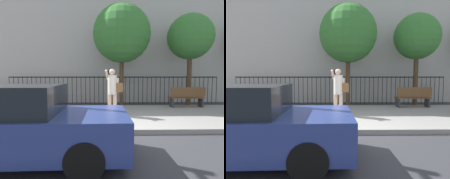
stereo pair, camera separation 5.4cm
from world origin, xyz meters
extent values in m
plane|color=#333338|center=(0.00, 0.00, 0.00)|extent=(60.00, 60.00, 0.00)
cube|color=gray|center=(0.00, 2.20, 0.07)|extent=(28.00, 4.40, 0.15)
cube|color=#BCB7B2|center=(0.00, 8.50, 4.95)|extent=(28.00, 4.00, 9.90)
cube|color=black|center=(0.00, 5.90, 1.55)|extent=(12.00, 0.04, 0.06)
cylinder|color=black|center=(-6.00, 5.90, 0.80)|extent=(0.03, 0.03, 1.60)
cylinder|color=black|center=(-5.74, 5.90, 0.80)|extent=(0.03, 0.03, 1.60)
cylinder|color=black|center=(-5.49, 5.90, 0.80)|extent=(0.03, 0.03, 1.60)
cylinder|color=black|center=(-5.23, 5.90, 0.80)|extent=(0.03, 0.03, 1.60)
cylinder|color=black|center=(-4.98, 5.90, 0.80)|extent=(0.03, 0.03, 1.60)
cylinder|color=black|center=(-4.72, 5.90, 0.80)|extent=(0.03, 0.03, 1.60)
cylinder|color=black|center=(-4.47, 5.90, 0.80)|extent=(0.03, 0.03, 1.60)
cylinder|color=black|center=(-4.21, 5.90, 0.80)|extent=(0.03, 0.03, 1.60)
cylinder|color=black|center=(-3.96, 5.90, 0.80)|extent=(0.03, 0.03, 1.60)
cylinder|color=black|center=(-3.70, 5.90, 0.80)|extent=(0.03, 0.03, 1.60)
cylinder|color=black|center=(-3.45, 5.90, 0.80)|extent=(0.03, 0.03, 1.60)
cylinder|color=black|center=(-3.19, 5.90, 0.80)|extent=(0.03, 0.03, 1.60)
cylinder|color=black|center=(-2.94, 5.90, 0.80)|extent=(0.03, 0.03, 1.60)
cylinder|color=black|center=(-2.68, 5.90, 0.80)|extent=(0.03, 0.03, 1.60)
cylinder|color=black|center=(-2.43, 5.90, 0.80)|extent=(0.03, 0.03, 1.60)
cylinder|color=black|center=(-2.17, 5.90, 0.80)|extent=(0.03, 0.03, 1.60)
cylinder|color=black|center=(-1.91, 5.90, 0.80)|extent=(0.03, 0.03, 1.60)
cylinder|color=black|center=(-1.66, 5.90, 0.80)|extent=(0.03, 0.03, 1.60)
cylinder|color=black|center=(-1.40, 5.90, 0.80)|extent=(0.03, 0.03, 1.60)
cylinder|color=black|center=(-1.15, 5.90, 0.80)|extent=(0.03, 0.03, 1.60)
cylinder|color=black|center=(-0.89, 5.90, 0.80)|extent=(0.03, 0.03, 1.60)
cylinder|color=black|center=(-0.64, 5.90, 0.80)|extent=(0.03, 0.03, 1.60)
cylinder|color=black|center=(-0.38, 5.90, 0.80)|extent=(0.03, 0.03, 1.60)
cylinder|color=black|center=(-0.13, 5.90, 0.80)|extent=(0.03, 0.03, 1.60)
cylinder|color=black|center=(0.13, 5.90, 0.80)|extent=(0.03, 0.03, 1.60)
cylinder|color=black|center=(0.38, 5.90, 0.80)|extent=(0.03, 0.03, 1.60)
cylinder|color=black|center=(0.64, 5.90, 0.80)|extent=(0.03, 0.03, 1.60)
cylinder|color=black|center=(0.89, 5.90, 0.80)|extent=(0.03, 0.03, 1.60)
cylinder|color=black|center=(1.15, 5.90, 0.80)|extent=(0.03, 0.03, 1.60)
cylinder|color=black|center=(1.40, 5.90, 0.80)|extent=(0.03, 0.03, 1.60)
cylinder|color=black|center=(1.66, 5.90, 0.80)|extent=(0.03, 0.03, 1.60)
cylinder|color=black|center=(1.91, 5.90, 0.80)|extent=(0.03, 0.03, 1.60)
cylinder|color=black|center=(2.17, 5.90, 0.80)|extent=(0.03, 0.03, 1.60)
cylinder|color=black|center=(2.43, 5.90, 0.80)|extent=(0.03, 0.03, 1.60)
cylinder|color=black|center=(2.68, 5.90, 0.80)|extent=(0.03, 0.03, 1.60)
cylinder|color=black|center=(2.94, 5.90, 0.80)|extent=(0.03, 0.03, 1.60)
cylinder|color=black|center=(3.19, 5.90, 0.80)|extent=(0.03, 0.03, 1.60)
cylinder|color=black|center=(3.45, 5.90, 0.80)|extent=(0.03, 0.03, 1.60)
cylinder|color=black|center=(3.70, 5.90, 0.80)|extent=(0.03, 0.03, 1.60)
cylinder|color=black|center=(3.96, 5.90, 0.80)|extent=(0.03, 0.03, 1.60)
cylinder|color=black|center=(4.21, 5.90, 0.80)|extent=(0.03, 0.03, 1.60)
cylinder|color=black|center=(4.47, 5.90, 0.80)|extent=(0.03, 0.03, 1.60)
cylinder|color=black|center=(4.72, 5.90, 0.80)|extent=(0.03, 0.03, 1.60)
cylinder|color=black|center=(4.98, 5.90, 0.80)|extent=(0.03, 0.03, 1.60)
cylinder|color=black|center=(5.23, 5.90, 0.80)|extent=(0.03, 0.03, 1.60)
cylinder|color=black|center=(5.49, 5.90, 0.80)|extent=(0.03, 0.03, 1.60)
cylinder|color=black|center=(5.74, 5.90, 0.80)|extent=(0.03, 0.03, 1.60)
cylinder|color=black|center=(6.00, 5.90, 0.80)|extent=(0.03, 0.03, 1.60)
cube|color=navy|center=(-2.12, -1.48, 0.57)|extent=(4.24, 1.89, 0.70)
cube|color=black|center=(-2.32, -1.48, 1.17)|extent=(2.03, 1.64, 0.55)
cylinder|color=black|center=(-0.79, -0.63, 0.32)|extent=(0.64, 0.23, 0.64)
cylinder|color=black|center=(-0.75, -2.27, 0.32)|extent=(0.64, 0.23, 0.64)
cylinder|color=beige|center=(-0.32, 2.01, 0.55)|extent=(0.15, 0.15, 0.79)
cylinder|color=beige|center=(-0.12, 1.98, 0.55)|extent=(0.15, 0.15, 0.79)
cylinder|color=silver|center=(-0.22, 1.99, 1.30)|extent=(0.39, 0.39, 0.72)
sphere|color=beige|center=(-0.22, 1.99, 1.77)|extent=(0.22, 0.22, 0.22)
cylinder|color=beige|center=(-0.42, 2.02, 1.66)|extent=(0.16, 0.51, 0.39)
cylinder|color=beige|center=(-0.02, 1.96, 1.28)|extent=(0.09, 0.09, 0.55)
cube|color=black|center=(-0.36, 2.07, 1.75)|extent=(0.07, 0.02, 0.15)
cube|color=brown|center=(0.04, 1.96, 1.19)|extent=(0.30, 0.20, 0.34)
cube|color=brown|center=(3.34, 3.78, 0.60)|extent=(1.60, 0.45, 0.05)
cube|color=brown|center=(3.34, 3.58, 0.88)|extent=(1.60, 0.06, 0.44)
cube|color=#333338|center=(2.64, 3.78, 0.35)|extent=(0.08, 0.41, 0.40)
cube|color=#333338|center=(4.04, 3.78, 0.35)|extent=(0.08, 0.41, 0.40)
cylinder|color=#4C3823|center=(3.91, 4.85, 1.51)|extent=(0.24, 0.24, 3.01)
sphere|color=#387A33|center=(3.91, 4.85, 3.66)|extent=(2.34, 2.34, 2.34)
cylinder|color=#4C3823|center=(0.34, 4.83, 1.49)|extent=(0.22, 0.22, 2.97)
sphere|color=#387A33|center=(0.34, 4.83, 3.79)|extent=(2.96, 2.96, 2.96)
camera|label=1|loc=(-0.40, -5.13, 1.63)|focal=30.67mm
camera|label=2|loc=(-0.35, -5.13, 1.63)|focal=30.67mm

